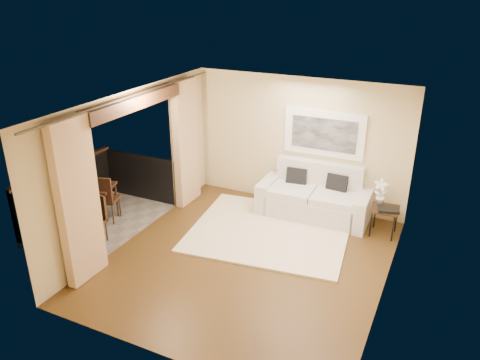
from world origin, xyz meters
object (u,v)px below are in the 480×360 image
Objects in this scene: ice_bucket at (92,178)px; side_table at (385,211)px; bistro_table at (97,190)px; balcony_chair_near at (96,215)px; balcony_chair_far at (104,196)px; sofa at (314,198)px; orchid at (381,192)px.

side_table is at bearing 17.71° from ice_bucket.
bistro_table reaches higher than side_table.
balcony_chair_near reaches higher than bistro_table.
balcony_chair_near is (0.52, -0.65, -0.12)m from bistro_table.
balcony_chair_far is 0.48m from ice_bucket.
sofa reaches higher than ice_bucket.
sofa is 2.47× the size of balcony_chair_near.
orchid is 5.58m from ice_bucket.
ice_bucket is at bearing 145.40° from balcony_chair_near.
ice_bucket reaches higher than bistro_table.
ice_bucket reaches higher than side_table.
sofa is 11.04× the size of ice_bucket.
ice_bucket is at bearing -35.07° from balcony_chair_far.
orchid is (-0.14, 0.13, 0.31)m from side_table.
orchid reaches higher than ice_bucket.
balcony_chair_near is at bearing -150.37° from orchid.
sofa is at bearing 176.47° from orchid.
orchid is (1.27, -0.08, 0.42)m from sofa.
balcony_chair_far is (-4.86, -1.99, -0.22)m from orchid.
balcony_chair_far is (-5.00, -1.86, 0.09)m from side_table.
sofa is 2.90× the size of bistro_table.
sofa reaches higher than balcony_chair_far.
bistro_table is 0.28m from ice_bucket.
side_table is 1.07× the size of orchid.
balcony_chair_near is (-4.55, -2.59, -0.28)m from orchid.
sofa is 1.34m from orchid.
side_table is at bearing -175.61° from balcony_chair_far.
sofa is at bearing 171.74° from side_table.
balcony_chair_far is at bearing -19.06° from ice_bucket.
balcony_chair_near is 1.07m from ice_bucket.
balcony_chair_near is at bearing -45.87° from ice_bucket.
bistro_table is at bearing 140.24° from balcony_chair_near.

